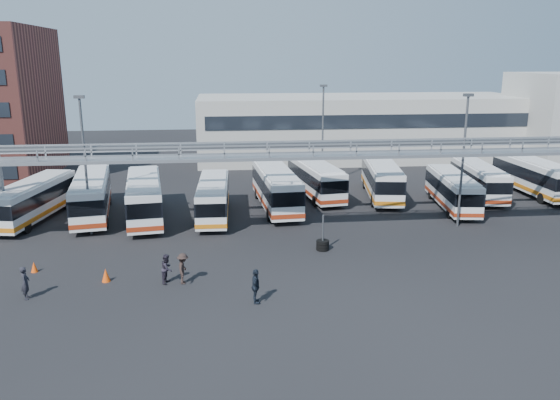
{
  "coord_description": "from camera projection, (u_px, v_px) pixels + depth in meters",
  "views": [
    {
      "loc": [
        -6.21,
        -32.01,
        12.71
      ],
      "look_at": [
        -2.07,
        6.0,
        2.76
      ],
      "focal_mm": 35.0,
      "sensor_mm": 36.0,
      "label": 1
    }
  ],
  "objects": [
    {
      "name": "ground",
      "position": [
        323.0,
        265.0,
        34.64
      ],
      "size": [
        140.0,
        140.0,
        0.0
      ],
      "primitive_type": "plane",
      "color": "black",
      "rests_on": "ground"
    },
    {
      "name": "light_pole_back",
      "position": [
        323.0,
        130.0,
        54.79
      ],
      "size": [
        0.7,
        0.35,
        10.21
      ],
      "color": "#4C4F54",
      "rests_on": "ground"
    },
    {
      "name": "bus_7",
      "position": [
        452.0,
        189.0,
        47.35
      ],
      "size": [
        3.68,
        10.29,
        3.06
      ],
      "rotation": [
        0.0,
        0.0,
        -0.14
      ],
      "color": "silver",
      "rests_on": "ground"
    },
    {
      "name": "bus_8",
      "position": [
        478.0,
        179.0,
        51.29
      ],
      "size": [
        3.56,
        10.42,
        3.1
      ],
      "rotation": [
        0.0,
        0.0,
        -0.12
      ],
      "color": "silver",
      "rests_on": "ground"
    },
    {
      "name": "warehouse",
      "position": [
        360.0,
        127.0,
        71.46
      ],
      "size": [
        42.0,
        14.0,
        8.0
      ],
      "primitive_type": "cube",
      "color": "#9E9E99",
      "rests_on": "ground"
    },
    {
      "name": "bus_0",
      "position": [
        33.0,
        199.0,
        43.73
      ],
      "size": [
        4.27,
        10.93,
        3.24
      ],
      "rotation": [
        0.0,
        0.0,
        -0.17
      ],
      "color": "silver",
      "rests_on": "ground"
    },
    {
      "name": "pedestrian_b",
      "position": [
        167.0,
        269.0,
        31.67
      ],
      "size": [
        0.87,
        1.0,
        1.75
      ],
      "primitive_type": "imported",
      "rotation": [
        0.0,
        0.0,
        1.3
      ],
      "color": "#241F2C",
      "rests_on": "ground"
    },
    {
      "name": "bus_1",
      "position": [
        91.0,
        194.0,
        44.63
      ],
      "size": [
        4.34,
        11.64,
        3.46
      ],
      "rotation": [
        0.0,
        0.0,
        0.15
      ],
      "color": "silver",
      "rests_on": "ground"
    },
    {
      "name": "pedestrian_d",
      "position": [
        256.0,
        286.0,
        28.99
      ],
      "size": [
        0.6,
        1.17,
        1.92
      ],
      "primitive_type": "imported",
      "rotation": [
        0.0,
        0.0,
        1.45
      ],
      "color": "black",
      "rests_on": "ground"
    },
    {
      "name": "bus_5",
      "position": [
        315.0,
        178.0,
        51.32
      ],
      "size": [
        3.96,
        11.09,
        3.3
      ],
      "rotation": [
        0.0,
        0.0,
        0.14
      ],
      "color": "silver",
      "rests_on": "ground"
    },
    {
      "name": "pedestrian_c",
      "position": [
        183.0,
        269.0,
        31.56
      ],
      "size": [
        0.76,
        1.23,
        1.84
      ],
      "primitive_type": "imported",
      "rotation": [
        0.0,
        0.0,
        1.51
      ],
      "color": "black",
      "rests_on": "ground"
    },
    {
      "name": "bus_9",
      "position": [
        533.0,
        175.0,
        52.19
      ],
      "size": [
        2.61,
        11.11,
        3.37
      ],
      "rotation": [
        0.0,
        0.0,
        0.0
      ],
      "color": "silver",
      "rests_on": "ground"
    },
    {
      "name": "light_pole_left",
      "position": [
        85.0,
        158.0,
        39.22
      ],
      "size": [
        0.7,
        0.35,
        10.21
      ],
      "color": "#4C4F54",
      "rests_on": "ground"
    },
    {
      "name": "bus_2",
      "position": [
        144.0,
        196.0,
        44.05
      ],
      "size": [
        4.04,
        11.57,
        3.44
      ],
      "rotation": [
        0.0,
        0.0,
        0.13
      ],
      "color": "silver",
      "rests_on": "ground"
    },
    {
      "name": "cone_right",
      "position": [
        106.0,
        275.0,
        31.96
      ],
      "size": [
        0.57,
        0.57,
        0.79
      ],
      "primitive_type": "cone",
      "rotation": [
        0.0,
        0.0,
        0.15
      ],
      "color": "#E94A0C",
      "rests_on": "ground"
    },
    {
      "name": "pedestrian_a",
      "position": [
        25.0,
        283.0,
        29.55
      ],
      "size": [
        0.54,
        0.73,
        1.85
      ],
      "primitive_type": "imported",
      "rotation": [
        0.0,
        0.0,
        1.73
      ],
      "color": "black",
      "rests_on": "ground"
    },
    {
      "name": "bus_3",
      "position": [
        213.0,
        197.0,
        44.56
      ],
      "size": [
        2.68,
        10.31,
        3.11
      ],
      "rotation": [
        0.0,
        0.0,
        -0.03
      ],
      "color": "silver",
      "rests_on": "ground"
    },
    {
      "name": "cone_left",
      "position": [
        34.0,
        267.0,
        33.4
      ],
      "size": [
        0.44,
        0.44,
        0.66
      ],
      "primitive_type": "cone",
      "rotation": [
        0.0,
        0.0,
        -0.08
      ],
      "color": "#E94A0C",
      "rests_on": "ground"
    },
    {
      "name": "light_pole_mid",
      "position": [
        463.0,
        154.0,
        41.2
      ],
      "size": [
        0.7,
        0.35,
        10.21
      ],
      "color": "#4C4F54",
      "rests_on": "ground"
    },
    {
      "name": "bus_4",
      "position": [
        276.0,
        187.0,
        47.2
      ],
      "size": [
        3.43,
        11.67,
        3.5
      ],
      "rotation": [
        0.0,
        0.0,
        0.07
      ],
      "color": "silver",
      "rests_on": "ground"
    },
    {
      "name": "tire_stack",
      "position": [
        323.0,
        244.0,
        37.2
      ],
      "size": [
        0.87,
        0.87,
        2.49
      ],
      "color": "black",
      "rests_on": "ground"
    },
    {
      "name": "bus_6",
      "position": [
        381.0,
        178.0,
        51.01
      ],
      "size": [
        4.26,
        11.45,
        3.4
      ],
      "rotation": [
        0.0,
        0.0,
        -0.15
      ],
      "color": "silver",
      "rests_on": "ground"
    },
    {
      "name": "gantry",
      "position": [
        309.0,
        162.0,
        38.91
      ],
      "size": [
        51.4,
        5.15,
        7.1
      ],
      "color": "#979AA0",
      "rests_on": "ground"
    }
  ]
}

